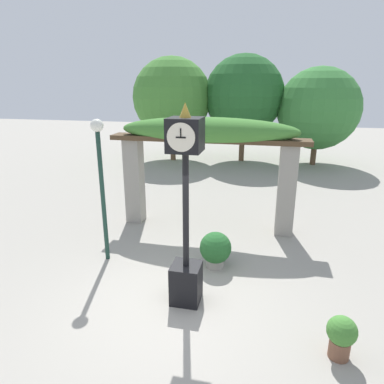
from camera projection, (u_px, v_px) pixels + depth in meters
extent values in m
plane|color=gray|center=(171.00, 303.00, 6.51)|extent=(60.00, 60.00, 0.00)
cube|color=black|center=(186.00, 283.00, 6.47)|extent=(0.54, 0.54, 0.76)
cylinder|color=black|center=(186.00, 212.00, 6.04)|extent=(0.11, 0.11, 2.10)
cylinder|color=gold|center=(185.00, 153.00, 5.72)|extent=(0.18, 0.18, 0.04)
cube|color=black|center=(185.00, 135.00, 5.63)|extent=(0.56, 0.56, 0.56)
cylinder|color=beige|center=(181.00, 137.00, 5.36)|extent=(0.46, 0.02, 0.46)
cylinder|color=beige|center=(189.00, 132.00, 5.89)|extent=(0.46, 0.02, 0.46)
cube|color=black|center=(181.00, 137.00, 5.34)|extent=(0.16, 0.01, 0.02)
cube|color=black|center=(181.00, 133.00, 5.32)|extent=(0.02, 0.01, 0.15)
cone|color=gold|center=(185.00, 110.00, 5.50)|extent=(0.20, 0.20, 0.24)
cube|color=gray|center=(135.00, 181.00, 10.08)|extent=(0.47, 0.47, 2.48)
cube|color=gray|center=(286.00, 191.00, 9.17)|extent=(0.47, 0.47, 2.48)
cube|color=#4C3823|center=(206.00, 141.00, 9.01)|extent=(5.41, 0.16, 0.13)
cube|color=#4C3823|center=(207.00, 140.00, 9.16)|extent=(5.41, 0.16, 0.13)
cube|color=#4C3823|center=(208.00, 139.00, 9.30)|extent=(5.41, 0.16, 0.13)
cube|color=#4C3823|center=(209.00, 138.00, 9.45)|extent=(5.41, 0.16, 0.13)
ellipsoid|color=#427F33|center=(208.00, 130.00, 9.16)|extent=(4.84, 1.07, 0.70)
cylinder|color=brown|center=(339.00, 348.00, 5.18)|extent=(0.31, 0.31, 0.31)
sphere|color=#427F33|center=(342.00, 331.00, 5.08)|extent=(0.45, 0.45, 0.45)
cylinder|color=gray|center=(215.00, 263.00, 7.76)|extent=(0.40, 0.40, 0.21)
sphere|color=#235B28|center=(215.00, 248.00, 7.64)|extent=(0.71, 0.71, 0.71)
cylinder|color=#19382D|center=(103.00, 199.00, 7.71)|extent=(0.10, 0.10, 3.00)
sphere|color=white|center=(97.00, 125.00, 7.21)|extent=(0.27, 0.27, 0.27)
cylinder|color=brown|center=(173.00, 143.00, 18.47)|extent=(0.28, 0.28, 1.86)
sphere|color=#427F33|center=(172.00, 98.00, 17.76)|extent=(4.09, 4.09, 4.09)
cylinder|color=brown|center=(242.00, 142.00, 18.23)|extent=(0.28, 0.28, 1.99)
sphere|color=#235B28|center=(244.00, 95.00, 17.50)|extent=(4.06, 4.06, 4.06)
cylinder|color=brown|center=(314.00, 151.00, 17.44)|extent=(0.28, 0.28, 1.41)
sphere|color=#387A38|center=(318.00, 109.00, 16.81)|extent=(4.00, 4.00, 4.00)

